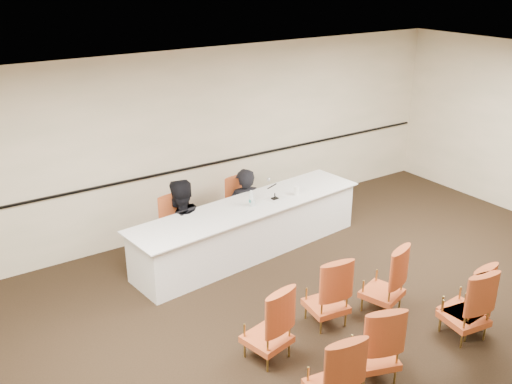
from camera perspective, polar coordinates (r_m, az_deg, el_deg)
floor at (r=7.13m, az=10.82°, el=-14.79°), size 10.00×10.00×0.00m
ceiling at (r=5.87m, az=12.92°, el=9.43°), size 10.00×10.00×0.00m
wall_back at (r=9.37m, az=-5.71°, el=5.01°), size 10.00×0.04×3.00m
wall_rail at (r=9.46m, az=-5.51°, el=2.64°), size 9.80×0.04×0.03m
panel_table at (r=8.83m, az=-0.63°, el=-3.68°), size 4.02×1.32×0.79m
panelist_main at (r=9.47m, az=-1.19°, el=-2.39°), size 0.66×0.50×1.65m
panelist_main_chair at (r=9.41m, az=-1.19°, el=-1.46°), size 0.55×0.55×0.95m
panelist_second at (r=8.79m, az=-7.59°, el=-4.09°), size 0.93×0.78×1.72m
panelist_second_chair at (r=8.75m, az=-7.62°, el=-3.55°), size 0.55×0.55×0.95m
papers at (r=8.91m, az=1.87°, el=-0.62°), size 0.35×0.30×0.00m
microphone at (r=8.83m, az=1.90°, el=0.22°), size 0.12×0.23×0.31m
water_bottle at (r=8.64m, az=-0.49°, el=-0.56°), size 0.09×0.09×0.23m
drinking_glass at (r=8.62m, az=-0.32°, el=-1.10°), size 0.08×0.08×0.10m
coffee_cup at (r=9.05m, az=4.08°, el=0.15°), size 0.09×0.09×0.14m
aud_chair_front_left at (r=6.55m, az=1.11°, el=-12.88°), size 0.59×0.59×0.95m
aud_chair_front_mid at (r=7.17m, az=7.08°, el=-9.68°), size 0.56×0.56×0.95m
aud_chair_front_right at (r=7.54m, az=12.61°, el=-8.38°), size 0.63×0.63×0.95m
aud_chair_back_left at (r=5.95m, az=7.74°, el=-17.32°), size 0.57×0.57×0.95m
aud_chair_back_mid at (r=6.41m, az=11.80°, el=-14.31°), size 0.64×0.64×0.95m
aud_chair_back_right at (r=7.33m, az=20.28°, el=-10.30°), size 0.57×0.57×0.95m
aud_chair_extra at (r=7.44m, az=20.22°, el=-9.74°), size 0.53×0.53×0.95m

